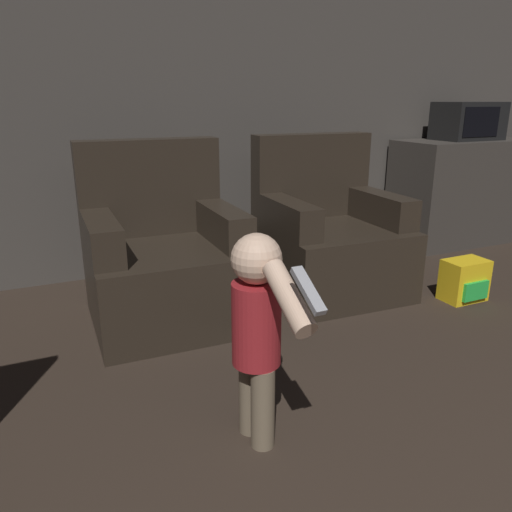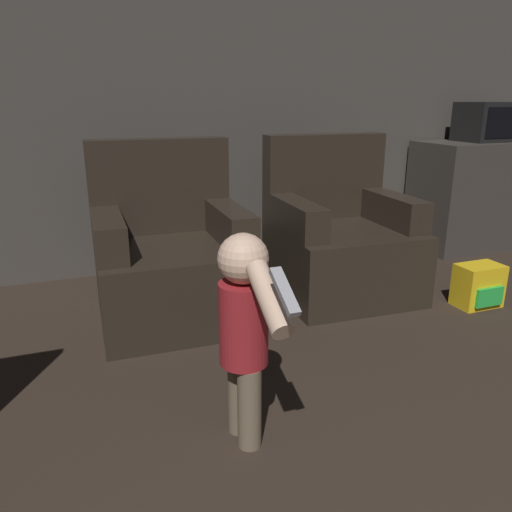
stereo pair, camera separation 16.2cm
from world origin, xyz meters
The scene contains 7 objects.
wall_back centered at (0.00, 4.50, 1.30)m, with size 8.40×0.05×2.60m.
armchair_left centered at (-0.42, 3.59, 0.35)m, with size 0.87×0.85×1.03m.
armchair_right centered at (0.71, 3.59, 0.35)m, with size 0.88×0.86×1.03m.
person_toddler centered at (-0.41, 2.34, 0.48)m, with size 0.18×0.57×0.82m.
toy_backpack centered at (1.40, 3.04, 0.13)m, with size 0.28×0.20×0.27m.
kitchen_counter centered at (2.47, 4.14, 0.46)m, with size 1.26×0.58×0.91m.
microwave centered at (2.45, 4.14, 1.07)m, with size 0.56×0.36×0.32m.
Camera 1 is at (-1.09, 0.86, 1.25)m, focal length 35.00 mm.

